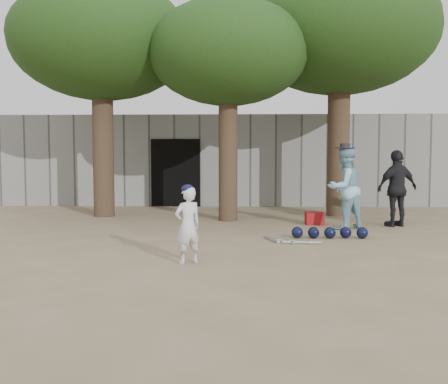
{
  "coord_description": "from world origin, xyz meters",
  "views": [
    {
      "loc": [
        0.9,
        -8.42,
        1.61
      ],
      "look_at": [
        0.6,
        1.0,
        0.95
      ],
      "focal_mm": 40.0,
      "sensor_mm": 36.0,
      "label": 1
    }
  ],
  "objects_px": {
    "boy_player": "(188,225)",
    "red_bag": "(314,218)",
    "spectator_dark": "(397,188)",
    "spectator_blue": "(344,188)"
  },
  "relations": [
    {
      "from": "boy_player",
      "to": "spectator_dark",
      "type": "xyz_separation_m",
      "value": [
        4.43,
        4.19,
        0.31
      ]
    },
    {
      "from": "boy_player",
      "to": "red_bag",
      "type": "distance_m",
      "value": 5.15
    },
    {
      "from": "boy_player",
      "to": "spectator_dark",
      "type": "bearing_deg",
      "value": -169.47
    },
    {
      "from": "spectator_blue",
      "to": "red_bag",
      "type": "relative_size",
      "value": 4.39
    },
    {
      "from": "spectator_blue",
      "to": "spectator_dark",
      "type": "xyz_separation_m",
      "value": [
        1.31,
        0.46,
        -0.03
      ]
    },
    {
      "from": "spectator_blue",
      "to": "red_bag",
      "type": "height_order",
      "value": "spectator_blue"
    },
    {
      "from": "boy_player",
      "to": "red_bag",
      "type": "height_order",
      "value": "boy_player"
    },
    {
      "from": "red_bag",
      "to": "boy_player",
      "type": "bearing_deg",
      "value": -120.04
    },
    {
      "from": "boy_player",
      "to": "spectator_dark",
      "type": "distance_m",
      "value": 6.1
    },
    {
      "from": "spectator_dark",
      "to": "spectator_blue",
      "type": "bearing_deg",
      "value": -1.81
    }
  ]
}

